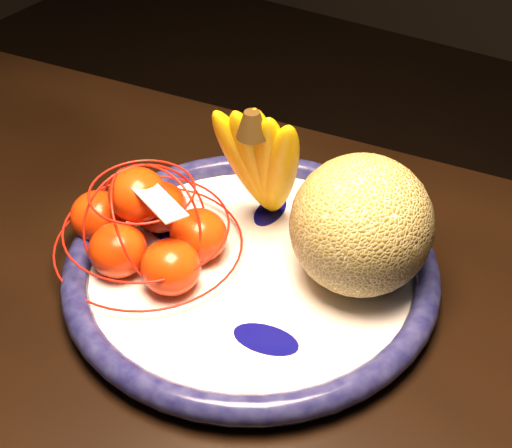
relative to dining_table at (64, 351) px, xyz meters
The scene contains 6 objects.
dining_table is the anchor object (origin of this frame).
fruit_bowl 0.23m from the dining_table, 42.40° to the left, with size 0.40×0.40×0.03m.
cantaloupe 0.36m from the dining_table, 36.30° to the left, with size 0.14×0.14×0.14m, color olive.
banana_bunch 0.31m from the dining_table, 57.72° to the left, with size 0.12×0.12×0.18m.
mandarin_bag 0.17m from the dining_table, 64.61° to the left, with size 0.26×0.26×0.13m.
price_tag 0.22m from the dining_table, 52.38° to the left, with size 0.07×0.03×0.00m, color white.
Camera 1 is at (0.46, -0.39, 1.26)m, focal length 50.00 mm.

